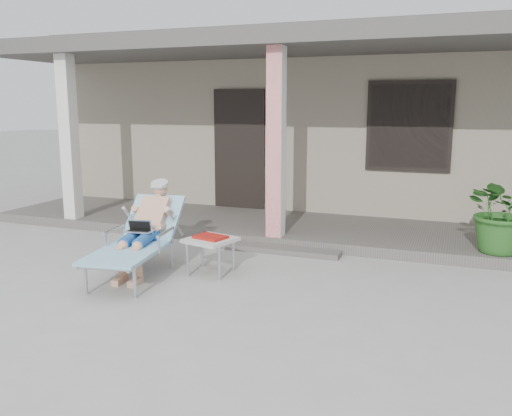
% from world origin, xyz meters
% --- Properties ---
extents(ground, '(60.00, 60.00, 0.00)m').
position_xyz_m(ground, '(0.00, 0.00, 0.00)').
color(ground, '#9E9E99').
rests_on(ground, ground).
extents(house, '(10.40, 5.40, 3.30)m').
position_xyz_m(house, '(0.00, 6.50, 1.67)').
color(house, gray).
rests_on(house, ground).
extents(porch_deck, '(10.00, 2.00, 0.15)m').
position_xyz_m(porch_deck, '(0.00, 3.00, 0.07)').
color(porch_deck, '#605B56').
rests_on(porch_deck, ground).
extents(porch_overhang, '(10.00, 2.30, 2.85)m').
position_xyz_m(porch_overhang, '(0.00, 2.95, 2.79)').
color(porch_overhang, silver).
rests_on(porch_overhang, porch_deck).
extents(porch_step, '(2.00, 0.30, 0.07)m').
position_xyz_m(porch_step, '(0.00, 1.85, 0.04)').
color(porch_step, '#605B56').
rests_on(porch_step, ground).
extents(lounger, '(0.89, 1.79, 1.13)m').
position_xyz_m(lounger, '(-1.09, 0.40, 0.70)').
color(lounger, '#B7B7BC').
rests_on(lounger, ground).
extents(side_table, '(0.63, 0.63, 0.46)m').
position_xyz_m(side_table, '(-0.32, 0.68, 0.39)').
color(side_table, '#BABAB5').
rests_on(side_table, ground).
extents(potted_palm, '(1.22, 1.15, 1.09)m').
position_xyz_m(potted_palm, '(2.95, 2.35, 0.70)').
color(potted_palm, '#26591E').
rests_on(potted_palm, porch_deck).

